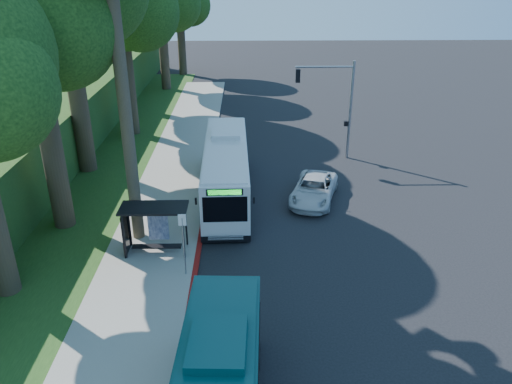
{
  "coord_description": "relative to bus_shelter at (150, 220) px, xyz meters",
  "views": [
    {
      "loc": [
        -2.6,
        -24.19,
        13.09
      ],
      "look_at": [
        -2.06,
        1.0,
        1.43
      ],
      "focal_mm": 35.0,
      "sensor_mm": 36.0,
      "label": 1
    }
  ],
  "objects": [
    {
      "name": "sidewalk",
      "position": [
        -0.04,
        2.86,
        -1.75
      ],
      "size": [
        4.5,
        70.0,
        0.12
      ],
      "primitive_type": "cube",
      "color": "gray",
      "rests_on": "ground"
    },
    {
      "name": "stop_sign_pole",
      "position": [
        1.86,
        -2.14,
        0.28
      ],
      "size": [
        0.35,
        0.06,
        3.17
      ],
      "color": "gray",
      "rests_on": "ground"
    },
    {
      "name": "white_bus",
      "position": [
        3.45,
        6.7,
        -0.07
      ],
      "size": [
        2.83,
        11.96,
        3.55
      ],
      "rotation": [
        0.0,
        0.0,
        0.02
      ],
      "color": "silver",
      "rests_on": "ground"
    },
    {
      "name": "traffic_signal_pole",
      "position": [
        11.04,
        12.86,
        2.62
      ],
      "size": [
        4.1,
        0.3,
        7.0
      ],
      "color": "gray",
      "rests_on": "ground"
    },
    {
      "name": "red_curb",
      "position": [
        2.26,
        -1.14,
        -1.74
      ],
      "size": [
        0.25,
        30.0,
        0.13
      ],
      "primitive_type": "cube",
      "color": "maroon",
      "rests_on": "ground"
    },
    {
      "name": "bus_shelter",
      "position": [
        0.0,
        0.0,
        0.0
      ],
      "size": [
        3.2,
        1.51,
        2.55
      ],
      "color": "black",
      "rests_on": "ground"
    },
    {
      "name": "tree_0",
      "position": [
        -5.14,
        2.84,
        9.4
      ],
      "size": [
        8.4,
        8.0,
        15.7
      ],
      "color": "#382B1E",
      "rests_on": "ground"
    },
    {
      "name": "grass_verge",
      "position": [
        -5.74,
        7.86,
        -1.78
      ],
      "size": [
        8.0,
        70.0,
        0.06
      ],
      "primitive_type": "cube",
      "color": "#234719",
      "rests_on": "ground"
    },
    {
      "name": "tree_2",
      "position": [
        -4.64,
        18.84,
        8.67
      ],
      "size": [
        8.82,
        8.4,
        15.12
      ],
      "color": "#382B1E",
      "rests_on": "ground"
    },
    {
      "name": "ground",
      "position": [
        7.26,
        2.86,
        -1.81
      ],
      "size": [
        140.0,
        140.0,
        0.0
      ],
      "primitive_type": "plane",
      "color": "black",
      "rests_on": "ground"
    },
    {
      "name": "pickup",
      "position": [
        8.7,
        5.71,
        -1.1
      ],
      "size": [
        3.73,
        5.57,
        1.42
      ],
      "primitive_type": "imported",
      "rotation": [
        0.0,
        0.0,
        -0.29
      ],
      "color": "silver",
      "rests_on": "ground"
    }
  ]
}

